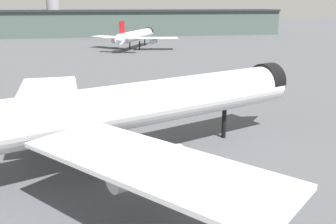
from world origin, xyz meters
name	(u,v)px	position (x,y,z in m)	size (l,w,h in m)	color
ground	(126,176)	(0.00, 0.00, 0.00)	(900.00, 900.00, 0.00)	#4C4F54
airliner_near_gate	(114,110)	(-0.66, 3.74, 7.49)	(62.08, 55.41, 17.02)	white
airliner_far_taxiway	(136,36)	(23.49, 134.24, 5.89)	(38.40, 42.72, 13.36)	silver
terminal_building	(135,22)	(35.11, 209.16, 8.64)	(191.98, 35.05, 33.45)	#475651
baggage_tug_wing	(184,92)	(18.65, 37.80, 0.97)	(3.53, 3.24, 1.85)	black
baggage_cart_trailing	(98,92)	(-0.35, 42.42, 0.98)	(2.71, 2.40, 1.82)	black
traffic_cone_near_nose	(46,103)	(-11.44, 37.38, 0.38)	(0.61, 0.61, 0.76)	#F2600C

